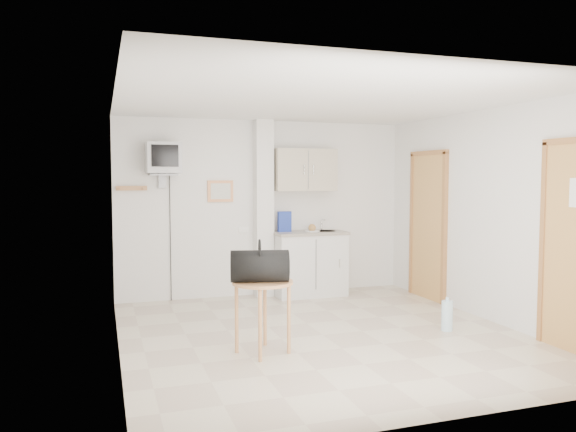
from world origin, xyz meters
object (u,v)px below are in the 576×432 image
object	(u,v)px
crt_television	(163,159)
water_bottle	(447,316)
duffel_bag	(260,266)
round_table	(263,291)

from	to	relation	value
crt_television	water_bottle	xyz separation A→B (m)	(2.82, -2.29, -1.77)
duffel_bag	water_bottle	xyz separation A→B (m)	(2.20, 0.17, -0.69)
crt_television	round_table	world-z (taller)	crt_television
round_table	duffel_bag	xyz separation A→B (m)	(-0.04, -0.05, 0.26)
round_table	water_bottle	bearing A→B (deg)	3.18
duffel_bag	water_bottle	world-z (taller)	duffel_bag
crt_television	round_table	size ratio (longest dim) A/B	3.04
water_bottle	duffel_bag	bearing A→B (deg)	-175.60
water_bottle	round_table	bearing A→B (deg)	-176.82
round_table	duffel_bag	distance (m)	0.27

